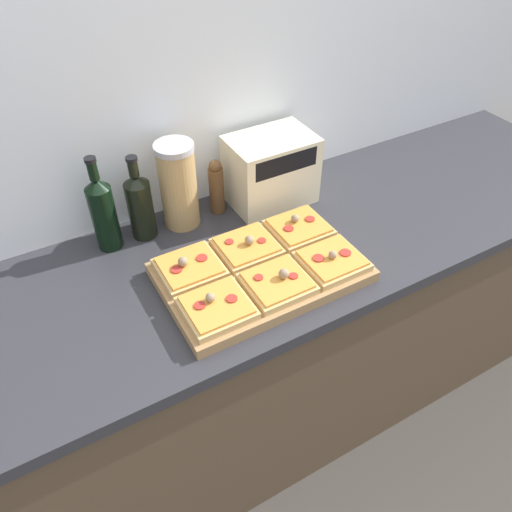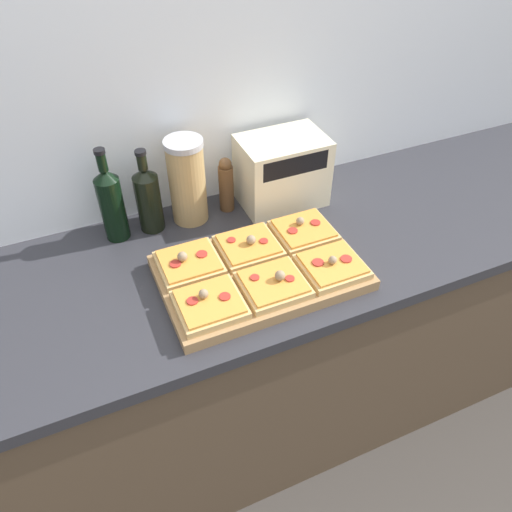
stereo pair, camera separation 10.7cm
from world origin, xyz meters
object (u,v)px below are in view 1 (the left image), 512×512
(wine_bottle, at_px, (140,205))
(grain_jar_tall, at_px, (178,185))
(cutting_board, at_px, (261,272))
(pepper_mill, at_px, (216,187))
(toaster_oven, at_px, (271,170))
(olive_oil_bottle, at_px, (103,212))

(wine_bottle, distance_m, grain_jar_tall, 0.13)
(wine_bottle, height_order, grain_jar_tall, grain_jar_tall)
(cutting_board, height_order, wine_bottle, wine_bottle)
(grain_jar_tall, height_order, pepper_mill, grain_jar_tall)
(wine_bottle, height_order, toaster_oven, wine_bottle)
(toaster_oven, bearing_deg, cutting_board, -124.50)
(wine_bottle, relative_size, pepper_mill, 1.44)
(pepper_mill, bearing_deg, grain_jar_tall, -180.00)
(wine_bottle, bearing_deg, grain_jar_tall, -0.00)
(toaster_oven, bearing_deg, wine_bottle, 176.11)
(olive_oil_bottle, bearing_deg, cutting_board, -46.33)
(cutting_board, relative_size, toaster_oven, 1.87)
(olive_oil_bottle, relative_size, toaster_oven, 1.02)
(olive_oil_bottle, height_order, pepper_mill, olive_oil_bottle)
(cutting_board, relative_size, wine_bottle, 2.03)
(pepper_mill, bearing_deg, olive_oil_bottle, -180.00)
(pepper_mill, bearing_deg, wine_bottle, 180.00)
(olive_oil_bottle, relative_size, grain_jar_tall, 1.09)
(cutting_board, xyz_separation_m, pepper_mill, (0.03, 0.34, 0.08))
(cutting_board, xyz_separation_m, toaster_oven, (0.21, 0.31, 0.10))
(olive_oil_bottle, height_order, toaster_oven, olive_oil_bottle)
(olive_oil_bottle, xyz_separation_m, toaster_oven, (0.54, -0.03, -0.01))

